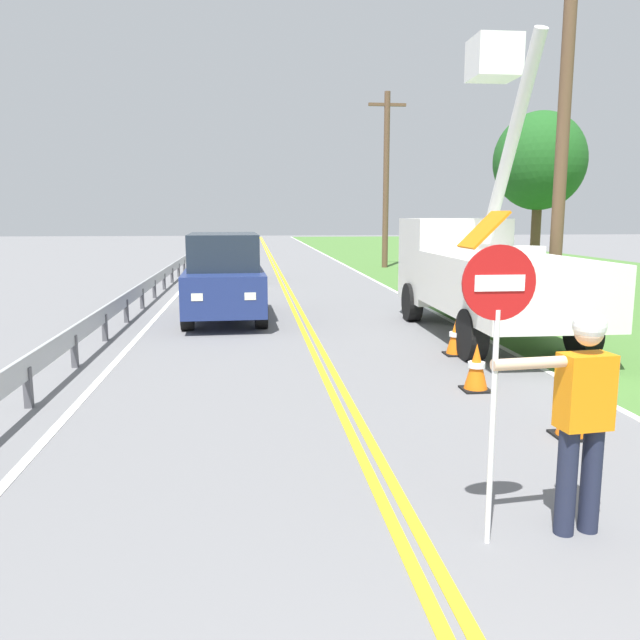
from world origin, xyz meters
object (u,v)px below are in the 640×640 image
stop_sign_paddle (497,329)px  traffic_cone_tail (456,337)px  utility_bucket_truck (480,267)px  utility_pole_near (563,129)px  oncoming_suv_nearest (224,276)px  oncoming_sedan_second (230,259)px  traffic_cone_mid (476,368)px  flagger_worker (583,408)px  utility_pole_mid (386,177)px  traffic_cone_lead (572,409)px  roadside_tree_verge (539,162)px

stop_sign_paddle → traffic_cone_tail: 7.03m
utility_bucket_truck → utility_pole_near: (1.98, 0.61, 2.96)m
utility_bucket_truck → oncoming_suv_nearest: (-5.54, 2.50, -0.37)m
oncoming_sedan_second → traffic_cone_mid: 16.89m
flagger_worker → utility_pole_near: (4.30, 9.20, 3.35)m
utility_bucket_truck → traffic_cone_tail: bearing=-119.8°
utility_pole_near → utility_pole_mid: (-0.32, 16.90, -0.07)m
utility_pole_mid → traffic_cone_lead: 24.46m
oncoming_sedan_second → utility_pole_mid: 9.84m
utility_bucket_truck → utility_pole_near: utility_pole_near is taller
utility_pole_near → utility_pole_mid: bearing=91.1°
utility_bucket_truck → utility_pole_near: size_ratio=0.81×
stop_sign_paddle → utility_pole_mid: utility_pole_mid is taller
flagger_worker → traffic_cone_tail: 6.68m
utility_pole_near → traffic_cone_lead: (-3.22, -7.06, -4.06)m
oncoming_sedan_second → roadside_tree_verge: size_ratio=0.70×
oncoming_suv_nearest → roadside_tree_verge: (10.18, 4.93, 3.21)m
flagger_worker → utility_pole_mid: size_ratio=0.22×
flagger_worker → traffic_cone_mid: (0.68, 4.17, -0.71)m
stop_sign_paddle → utility_bucket_truck: utility_bucket_truck is taller
flagger_worker → utility_pole_mid: bearing=81.3°
utility_pole_mid → oncoming_sedan_second: bearing=-143.0°
oncoming_sedan_second → traffic_cone_mid: bearing=-76.2°
flagger_worker → oncoming_suv_nearest: size_ratio=0.39×
oncoming_sedan_second → traffic_cone_tail: 14.74m
traffic_cone_tail → oncoming_sedan_second: bearing=107.8°
oncoming_sedan_second → traffic_cone_tail: bearing=-72.2°
oncoming_sedan_second → utility_pole_mid: size_ratio=0.50×
flagger_worker → utility_bucket_truck: bearing=74.8°
flagger_worker → utility_bucket_truck: (2.33, 8.59, 0.39)m
utility_pole_mid → traffic_cone_mid: utility_pole_mid is taller
utility_pole_mid → traffic_cone_lead: bearing=-96.9°
utility_bucket_truck → oncoming_sedan_second: 13.27m
flagger_worker → traffic_cone_lead: bearing=63.1°
utility_pole_mid → utility_pole_near: bearing=-88.9°
utility_pole_near → oncoming_sedan_second: bearing=124.0°
utility_bucket_truck → traffic_cone_mid: size_ratio=9.75×
oncoming_suv_nearest → oncoming_sedan_second: (-0.15, 9.47, -0.23)m
traffic_cone_tail → roadside_tree_verge: (5.81, 9.48, 3.93)m
stop_sign_paddle → traffic_cone_mid: stop_sign_paddle is taller
utility_pole_near → traffic_cone_lead: 8.76m
flagger_worker → traffic_cone_tail: bearing=80.0°
utility_bucket_truck → traffic_cone_mid: bearing=-110.4°
utility_bucket_truck → traffic_cone_lead: size_ratio=9.75×
traffic_cone_lead → roadside_tree_verge: roadside_tree_verge is taller
stop_sign_paddle → traffic_cone_tail: (1.92, 6.62, -1.37)m
stop_sign_paddle → utility_pole_near: bearing=61.4°
oncoming_sedan_second → traffic_cone_lead: 18.96m
stop_sign_paddle → roadside_tree_verge: (7.73, 16.10, 2.56)m
roadside_tree_verge → oncoming_sedan_second: bearing=156.2°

